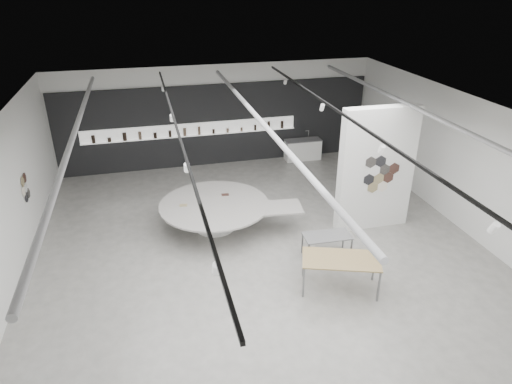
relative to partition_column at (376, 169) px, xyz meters
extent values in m
cube|color=#98958F|center=(-3.50, -1.00, -1.80)|extent=(12.00, 14.00, 0.01)
cube|color=silver|center=(-3.50, -1.00, 2.01)|extent=(12.00, 14.00, 0.01)
cube|color=white|center=(-3.50, 6.01, 0.10)|extent=(12.00, 0.01, 3.80)
cube|color=white|center=(2.50, -1.00, 0.10)|extent=(0.01, 14.00, 3.80)
cylinder|color=#939396|center=(-7.70, -0.50, 1.82)|extent=(0.12, 12.00, 0.12)
cylinder|color=#939396|center=(-3.50, -0.50, 1.82)|extent=(0.12, 12.00, 0.12)
cylinder|color=#939396|center=(0.70, -0.50, 1.82)|extent=(0.12, 12.00, 0.12)
cube|color=black|center=(-5.50, -1.00, 1.90)|extent=(0.05, 13.00, 0.06)
cylinder|color=white|center=(-5.50, -6.00, 1.72)|extent=(0.11, 0.18, 0.21)
cylinder|color=white|center=(-5.50, -2.70, 1.72)|extent=(0.11, 0.18, 0.21)
cylinder|color=white|center=(-5.50, 0.60, 1.72)|extent=(0.11, 0.18, 0.21)
cylinder|color=white|center=(-5.50, 3.90, 1.72)|extent=(0.11, 0.18, 0.21)
cube|color=black|center=(-1.50, -1.00, 1.90)|extent=(0.05, 13.00, 0.06)
cylinder|color=white|center=(-1.50, -6.00, 1.72)|extent=(0.11, 0.18, 0.21)
cylinder|color=white|center=(-1.50, -2.70, 1.72)|extent=(0.11, 0.18, 0.21)
cylinder|color=white|center=(-1.50, 0.60, 1.72)|extent=(0.11, 0.18, 0.21)
cylinder|color=white|center=(-1.50, 3.90, 1.72)|extent=(0.11, 0.18, 0.21)
cylinder|color=black|center=(-9.47, 1.50, -0.45)|extent=(0.03, 0.28, 0.28)
cylinder|color=black|center=(-9.47, 1.76, -0.45)|extent=(0.03, 0.28, 0.28)
cylinder|color=white|center=(-9.47, 1.63, -0.22)|extent=(0.03, 0.28, 0.28)
cylinder|color=white|center=(-9.47, 1.37, -0.22)|extent=(0.03, 0.28, 0.28)
cylinder|color=#918259|center=(-9.47, 1.50, 0.01)|extent=(0.03, 0.28, 0.28)
cylinder|color=#412820|center=(-9.47, 1.76, 0.01)|extent=(0.03, 0.28, 0.28)
cube|color=black|center=(-3.50, 5.94, -0.25)|extent=(11.80, 0.10, 3.10)
cube|color=white|center=(-4.50, 5.87, -0.32)|extent=(8.00, 0.06, 0.46)
cube|color=white|center=(-4.50, 5.81, -0.54)|extent=(8.00, 0.18, 0.02)
cylinder|color=black|center=(-8.03, 5.81, -0.39)|extent=(0.13, 0.13, 0.29)
cylinder|color=black|center=(-7.49, 5.81, -0.46)|extent=(0.13, 0.13, 0.15)
cylinder|color=black|center=(-6.94, 5.81, -0.38)|extent=(0.14, 0.14, 0.30)
cylinder|color=brown|center=(-6.40, 5.81, -0.39)|extent=(0.12, 0.12, 0.29)
cylinder|color=black|center=(-5.86, 5.81, -0.43)|extent=(0.12, 0.12, 0.21)
cylinder|color=black|center=(-5.31, 5.81, -0.41)|extent=(0.10, 0.10, 0.25)
cylinder|color=brown|center=(-4.77, 5.81, -0.38)|extent=(0.12, 0.12, 0.30)
cylinder|color=brown|center=(-4.23, 5.81, -0.38)|extent=(0.10, 0.10, 0.31)
cylinder|color=black|center=(-3.69, 5.81, -0.45)|extent=(0.09, 0.09, 0.17)
cylinder|color=brown|center=(-3.14, 5.81, -0.45)|extent=(0.10, 0.10, 0.16)
cylinder|color=brown|center=(-2.60, 5.81, -0.46)|extent=(0.09, 0.09, 0.15)
cylinder|color=black|center=(-2.06, 5.81, -0.43)|extent=(0.09, 0.09, 0.21)
cylinder|color=black|center=(-1.51, 5.81, -0.38)|extent=(0.11, 0.11, 0.31)
cylinder|color=black|center=(-0.97, 5.81, -0.39)|extent=(0.11, 0.11, 0.29)
cube|color=white|center=(0.00, 0.00, 0.00)|extent=(2.20, 0.35, 3.60)
cylinder|color=#918259|center=(0.00, -0.19, -0.20)|extent=(0.34, 0.03, 0.34)
cylinder|color=#412820|center=(0.30, -0.19, -0.20)|extent=(0.34, 0.03, 0.34)
cylinder|color=black|center=(-0.30, -0.19, -0.20)|extent=(0.34, 0.03, 0.34)
cylinder|color=black|center=(0.15, -0.19, 0.06)|extent=(0.34, 0.03, 0.34)
cylinder|color=white|center=(-0.15, -0.19, 0.06)|extent=(0.34, 0.03, 0.34)
cylinder|color=white|center=(0.15, -0.19, -0.46)|extent=(0.34, 0.03, 0.34)
cylinder|color=#918259|center=(-0.15, -0.19, -0.46)|extent=(0.34, 0.03, 0.34)
cylinder|color=#412820|center=(0.45, -0.19, 0.06)|extent=(0.34, 0.03, 0.34)
cylinder|color=black|center=(0.00, -0.19, 0.32)|extent=(0.34, 0.03, 0.34)
cylinder|color=black|center=(-0.30, -0.19, 0.32)|extent=(0.34, 0.03, 0.34)
cylinder|color=white|center=(-4.49, 0.97, -1.43)|extent=(1.27, 1.27, 0.75)
cylinder|color=#A19D98|center=(-4.49, 0.97, -1.03)|extent=(3.50, 3.50, 0.05)
cube|color=#A19D98|center=(-2.79, 0.33, -1.02)|extent=(1.50, 1.03, 0.05)
cube|color=#918259|center=(-5.36, 1.07, -0.99)|extent=(0.24, 0.18, 0.01)
cube|color=#412820|center=(-4.08, 1.45, -0.99)|extent=(0.24, 0.18, 0.01)
cube|color=#977E4E|center=(-2.10, -2.57, -0.98)|extent=(1.97, 1.43, 0.03)
cube|color=slate|center=(-3.03, -2.66, -1.40)|extent=(0.06, 0.06, 0.80)
cube|color=slate|center=(-2.77, -1.91, -1.40)|extent=(0.06, 0.06, 0.80)
cube|color=slate|center=(-1.44, -3.23, -1.40)|extent=(0.06, 0.06, 0.80)
cube|color=slate|center=(-1.17, -2.47, -1.40)|extent=(0.06, 0.06, 0.80)
cube|color=slate|center=(-1.88, -1.22, -1.18)|extent=(1.25, 0.66, 0.03)
cube|color=slate|center=(-2.47, -1.47, -1.50)|extent=(0.04, 0.04, 0.61)
cube|color=slate|center=(-2.45, -0.92, -1.50)|extent=(0.04, 0.04, 0.61)
cube|color=slate|center=(-1.31, -1.51, -1.50)|extent=(0.04, 0.04, 0.61)
cube|color=slate|center=(-1.29, -0.96, -1.50)|extent=(0.04, 0.04, 0.61)
cube|color=white|center=(-0.18, 5.50, -1.40)|extent=(1.42, 0.54, 0.79)
cube|color=slate|center=(-0.18, 5.50, -0.99)|extent=(1.45, 0.58, 0.03)
cylinder|color=silver|center=(0.08, 5.63, -0.82)|extent=(0.02, 0.02, 0.32)
cylinder|color=silver|center=(0.01, 5.64, -0.67)|extent=(0.14, 0.02, 0.02)
camera|label=1|loc=(-6.16, -10.62, 5.02)|focal=32.00mm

